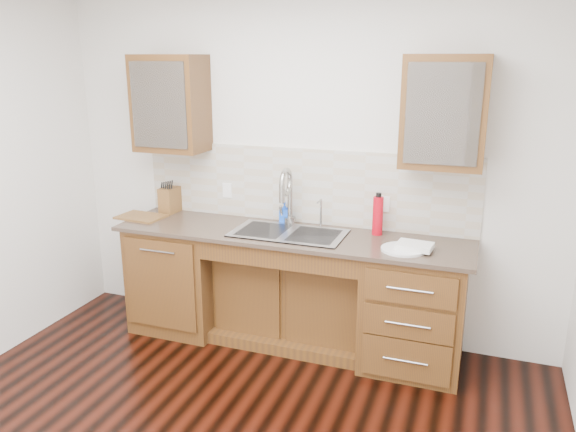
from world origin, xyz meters
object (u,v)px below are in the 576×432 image
(soap_bottle, at_px, (285,212))
(plate, at_px, (403,249))
(knife_block, at_px, (170,200))
(water_bottle, at_px, (378,216))
(cutting_board, at_px, (141,217))

(soap_bottle, distance_m, plate, 1.06)
(plate, height_order, knife_block, knife_block)
(water_bottle, height_order, cutting_board, water_bottle)
(knife_block, bearing_deg, cutting_board, -117.11)
(water_bottle, bearing_deg, soap_bottle, 175.41)
(soap_bottle, distance_m, water_bottle, 0.76)
(soap_bottle, distance_m, cutting_board, 1.19)
(water_bottle, bearing_deg, plate, -51.38)
(knife_block, height_order, cutting_board, knife_block)
(water_bottle, xyz_separation_m, plate, (0.24, -0.30, -0.14))
(water_bottle, bearing_deg, knife_block, 179.15)
(water_bottle, relative_size, knife_block, 1.34)
(plate, bearing_deg, soap_bottle, 160.14)
(knife_block, bearing_deg, water_bottle, 1.86)
(cutting_board, bearing_deg, knife_block, 60.18)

